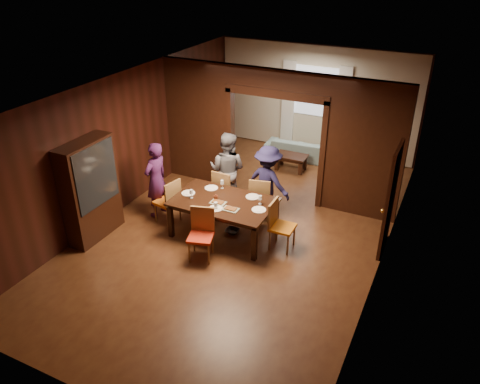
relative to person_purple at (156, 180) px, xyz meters
The scene contains 32 objects.
floor 2.08m from the person_purple, ahead, with size 9.00×9.00×0.00m, color #4B2515.
ceiling 2.82m from the person_purple, ahead, with size 5.50×9.00×0.02m, color silver.
room_walls 2.96m from the person_purple, 49.05° to the left, with size 5.52×9.01×2.90m.
person_purple is the anchor object (origin of this frame).
person_grey 1.53m from the person_purple, 41.36° to the left, with size 0.83×0.64×1.70m, color slate.
person_navy 2.33m from the person_purple, 25.42° to the left, with size 1.01×0.58×1.57m, color #1B183E.
sofa 4.51m from the person_purple, 67.54° to the left, with size 1.79×0.70×0.52m, color #82A6AA.
serving_bowl 1.76m from the person_purple, ahead, with size 0.28×0.28×0.07m, color black.
dining_table 1.68m from the person_purple, ahead, with size 1.96×1.22×0.76m, color black.
coffee_table 3.83m from the person_purple, 61.92° to the left, with size 0.80×0.50×0.40m, color black.
chair_left 0.50m from the person_purple, 24.09° to the right, with size 0.44×0.44×0.97m, color orange, non-canonical shape.
chair_right 2.86m from the person_purple, ahead, with size 0.44×0.44×0.97m, color orange, non-canonical shape.
chair_far_l 1.49m from the person_purple, 33.03° to the left, with size 0.44×0.44×0.97m, color #D35713, non-canonical shape.
chair_far_r 2.21m from the person_purple, 21.87° to the left, with size 0.44×0.44×0.97m, color red, non-canonical shape.
chair_near 1.92m from the person_purple, 31.12° to the right, with size 0.44×0.44×0.97m, color red, non-canonical shape.
hutch 1.39m from the person_purple, 117.99° to the right, with size 0.40×1.20×2.00m, color black.
door_right 4.66m from the person_purple, ahead, with size 0.06×0.90×2.10m, color black.
window_far 5.16m from the person_purple, 68.26° to the left, with size 1.20×0.03×1.30m, color silver.
curtain_left 4.84m from the person_purple, 76.38° to the left, with size 0.35×0.06×2.40m, color white.
curtain_right 5.39m from the person_purple, 60.65° to the left, with size 0.35×0.06×2.40m, color white.
plate_left 0.86m from the person_purple, ahead, with size 0.27×0.27×0.01m, color white.
plate_far_l 1.19m from the person_purple, 13.01° to the left, with size 0.27×0.27×0.01m, color white.
plate_far_r 2.09m from the person_purple, ahead, with size 0.27×0.27×0.01m, color silver.
plate_right 2.39m from the person_purple, ahead, with size 0.27×0.27×0.01m, color white.
plate_near 1.69m from the person_purple, 14.50° to the right, with size 0.27×0.27×0.01m, color white.
platter_a 1.59m from the person_purple, ahead, with size 0.30×0.20×0.04m, color gray.
platter_b 1.93m from the person_purple, ahead, with size 0.30×0.20×0.04m, color gray.
wineglass_left 1.04m from the person_purple, 14.37° to the right, with size 0.08×0.08×0.18m, color white, non-canonical shape.
wineglass_far 1.41m from the person_purple, 15.06° to the left, with size 0.08×0.08×0.18m, color silver, non-canonical shape.
wineglass_right 2.32m from the person_purple, ahead, with size 0.08×0.08×0.18m, color white, non-canonical shape.
tumbler 1.69m from the person_purple, 14.55° to the right, with size 0.07×0.07×0.14m, color silver.
condiment_jar 1.48m from the person_purple, ahead, with size 0.08×0.08×0.11m, color #4F2112, non-canonical shape.
Camera 1 is at (3.46, -7.34, 5.18)m, focal length 35.00 mm.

